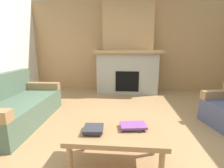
# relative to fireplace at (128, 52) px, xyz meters

# --- Properties ---
(ground) EXTENTS (9.00, 9.00, 0.00)m
(ground) POSITION_rel_fireplace_xyz_m (0.00, -2.62, -1.16)
(ground) COLOR #9E754C
(wall_back_wood_panel) EXTENTS (6.00, 0.12, 2.70)m
(wall_back_wood_panel) POSITION_rel_fireplace_xyz_m (0.00, 0.38, 0.19)
(wall_back_wood_panel) COLOR #A87A4C
(wall_back_wood_panel) RESTS_ON ground
(fireplace) EXTENTS (1.90, 0.82, 2.70)m
(fireplace) POSITION_rel_fireplace_xyz_m (0.00, 0.00, 0.00)
(fireplace) COLOR gray
(fireplace) RESTS_ON ground
(couch) EXTENTS (0.90, 1.83, 0.85)m
(couch) POSITION_rel_fireplace_xyz_m (-1.94, -2.35, -0.88)
(couch) COLOR #4C604C
(couch) RESTS_ON ground
(coffee_table) EXTENTS (1.00, 0.60, 0.43)m
(coffee_table) POSITION_rel_fireplace_xyz_m (-0.13, -3.30, -0.79)
(coffee_table) COLOR #997047
(coffee_table) RESTS_ON ground
(book_stack_near_edge) EXTENTS (0.21, 0.22, 0.06)m
(book_stack_near_edge) POSITION_rel_fireplace_xyz_m (-0.36, -3.36, -0.70)
(book_stack_near_edge) COLOR #7A3D84
(book_stack_near_edge) RESTS_ON coffee_table
(book_stack_center) EXTENTS (0.30, 0.22, 0.05)m
(book_stack_center) POSITION_rel_fireplace_xyz_m (0.05, -3.25, -0.71)
(book_stack_center) COLOR #2D2D33
(book_stack_center) RESTS_ON coffee_table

